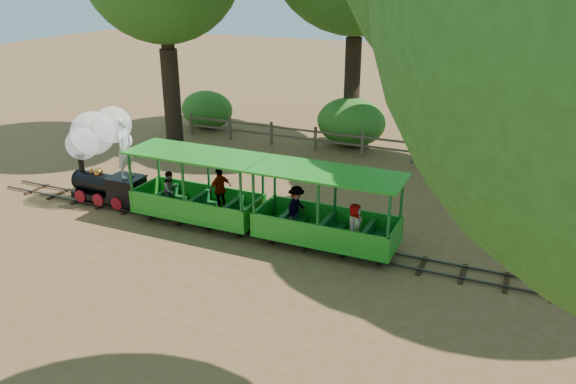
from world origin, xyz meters
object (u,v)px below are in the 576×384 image
at_px(locomotive, 101,149).
at_px(fence, 387,146).
at_px(carriage_rear, 324,219).
at_px(carriage_front, 198,196).

bearing_deg(locomotive, fence, 48.47).
height_order(locomotive, fence, locomotive).
bearing_deg(carriage_rear, carriage_front, 179.32).
relative_size(locomotive, fence, 0.18).
xyz_separation_m(carriage_front, fence, (3.57, 7.97, -0.25)).
bearing_deg(carriage_rear, fence, 92.58).
bearing_deg(carriage_rear, locomotive, 179.28).
relative_size(carriage_front, carriage_rear, 1.00).
distance_m(locomotive, carriage_front, 3.60).
distance_m(locomotive, fence, 10.66).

